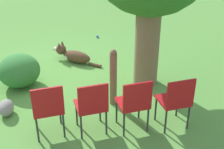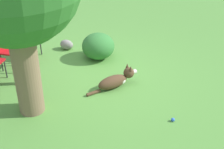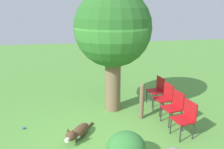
{
  "view_description": "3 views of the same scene",
  "coord_description": "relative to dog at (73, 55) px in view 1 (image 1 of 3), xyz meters",
  "views": [
    {
      "loc": [
        5.72,
        0.04,
        3.04
      ],
      "look_at": [
        1.21,
        0.62,
        0.6
      ],
      "focal_mm": 50.0,
      "sensor_mm": 36.0,
      "label": 1
    },
    {
      "loc": [
        -2.76,
        5.06,
        3.5
      ],
      "look_at": [
        -0.6,
        0.18,
        0.39
      ],
      "focal_mm": 50.0,
      "sensor_mm": 36.0,
      "label": 2
    },
    {
      "loc": [
        -0.67,
        -4.65,
        2.97
      ],
      "look_at": [
        0.45,
        1.26,
        1.15
      ],
      "focal_mm": 35.0,
      "sensor_mm": 36.0,
      "label": 3
    }
  ],
  "objects": [
    {
      "name": "red_chair_1",
      "position": [
        2.55,
        0.25,
        0.37
      ],
      "size": [
        0.49,
        0.5,
        0.89
      ],
      "rotation": [
        0.0,
        0.0,
        3.31
      ],
      "color": "#B21419",
      "rests_on": "ground_plane"
    },
    {
      "name": "tennis_ball",
      "position": [
        -1.37,
        0.66,
        -0.12
      ],
      "size": [
        0.07,
        0.07,
        0.07
      ],
      "color": "blue",
      "rests_on": "ground_plane"
    },
    {
      "name": "red_chair_2",
      "position": [
        2.56,
        0.88,
        0.37
      ],
      "size": [
        0.49,
        0.5,
        0.89
      ],
      "rotation": [
        0.0,
        0.0,
        3.31
      ],
      "color": "#B21419",
      "rests_on": "ground_plane"
    },
    {
      "name": "red_chair_3",
      "position": [
        2.57,
        1.5,
        0.37
      ],
      "size": [
        0.49,
        0.5,
        0.89
      ],
      "rotation": [
        0.0,
        0.0,
        3.31
      ],
      "color": "#B21419",
      "rests_on": "ground_plane"
    },
    {
      "name": "dog",
      "position": [
        0.0,
        0.0,
        0.0
      ],
      "size": [
        0.75,
        1.04,
        0.42
      ],
      "rotation": [
        0.0,
        0.0,
        4.13
      ],
      "color": "#513823",
      "rests_on": "ground_plane"
    },
    {
      "name": "fence_post",
      "position": [
        1.78,
        0.66,
        0.37
      ],
      "size": [
        0.12,
        0.12,
        1.03
      ],
      "color": "brown",
      "rests_on": "ground_plane"
    },
    {
      "name": "low_shrub",
      "position": [
        0.92,
        -1.02,
        0.16
      ],
      "size": [
        0.79,
        0.79,
        0.63
      ],
      "color": "#337533",
      "rests_on": "ground_plane"
    },
    {
      "name": "ground_plane",
      "position": [
        0.62,
        0.02,
        -0.15
      ],
      "size": [
        30.0,
        30.0,
        0.0
      ],
      "primitive_type": "plane",
      "color": "#56933D"
    },
    {
      "name": "garden_rock",
      "position": [
        1.88,
        -1.13,
        -0.02
      ],
      "size": [
        0.35,
        0.24,
        0.25
      ],
      "color": "gray",
      "rests_on": "ground_plane"
    },
    {
      "name": "red_chair_0",
      "position": [
        2.53,
        -0.38,
        0.37
      ],
      "size": [
        0.49,
        0.5,
        0.89
      ],
      "rotation": [
        0.0,
        0.0,
        3.31
      ],
      "color": "#B21419",
      "rests_on": "ground_plane"
    }
  ]
}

